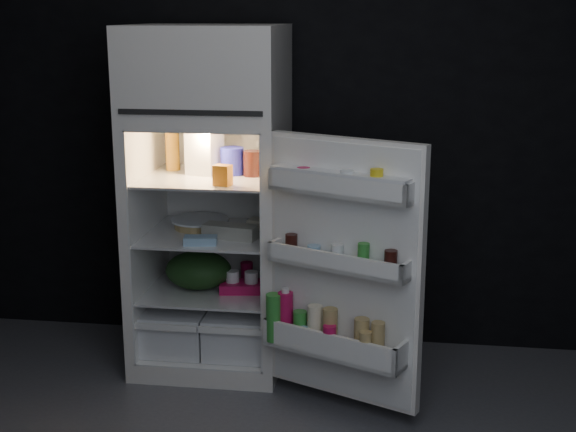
# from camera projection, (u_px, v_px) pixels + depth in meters

# --- Properties ---
(wall_back) EXTENTS (4.00, 0.00, 2.70)m
(wall_back) POSITION_uv_depth(u_px,v_px,m) (302.00, 105.00, 4.37)
(wall_back) COLOR black
(wall_back) RESTS_ON ground
(refrigerator) EXTENTS (0.76, 0.71, 1.78)m
(refrigerator) POSITION_uv_depth(u_px,v_px,m) (211.00, 188.00, 4.16)
(refrigerator) COLOR white
(refrigerator) RESTS_ON ground
(fridge_door) EXTENTS (0.73, 0.47, 1.22)m
(fridge_door) POSITION_uv_depth(u_px,v_px,m) (340.00, 276.00, 3.62)
(fridge_door) COLOR white
(fridge_door) RESTS_ON ground
(milk_jug) EXTENTS (0.19, 0.19, 0.24)m
(milk_jug) POSITION_uv_depth(u_px,v_px,m) (205.00, 151.00, 4.12)
(milk_jug) COLOR white
(milk_jug) RESTS_ON refrigerator
(mayo_jar) EXTENTS (0.13, 0.13, 0.14)m
(mayo_jar) POSITION_uv_depth(u_px,v_px,m) (232.00, 161.00, 4.12)
(mayo_jar) COLOR #2024B0
(mayo_jar) RESTS_ON refrigerator
(jam_jar) EXTENTS (0.11, 0.11, 0.13)m
(jam_jar) POSITION_uv_depth(u_px,v_px,m) (253.00, 164.00, 4.08)
(jam_jar) COLOR black
(jam_jar) RESTS_ON refrigerator
(amber_bottle) EXTENTS (0.09, 0.09, 0.22)m
(amber_bottle) POSITION_uv_depth(u_px,v_px,m) (172.00, 150.00, 4.22)
(amber_bottle) COLOR #C07D1E
(amber_bottle) RESTS_ON refrigerator
(small_carton) EXTENTS (0.09, 0.08, 0.10)m
(small_carton) POSITION_uv_depth(u_px,v_px,m) (223.00, 175.00, 3.86)
(small_carton) COLOR orange
(small_carton) RESTS_ON refrigerator
(egg_carton) EXTENTS (0.29, 0.15, 0.07)m
(egg_carton) POSITION_uv_depth(u_px,v_px,m) (230.00, 231.00, 4.06)
(egg_carton) COLOR gray
(egg_carton) RESTS_ON refrigerator
(pie) EXTENTS (0.36, 0.36, 0.04)m
(pie) POSITION_uv_depth(u_px,v_px,m) (200.00, 224.00, 4.26)
(pie) COLOR tan
(pie) RESTS_ON refrigerator
(flat_package) EXTENTS (0.17, 0.10, 0.04)m
(flat_package) POSITION_uv_depth(u_px,v_px,m) (200.00, 240.00, 3.95)
(flat_package) COLOR #82A9C9
(flat_package) RESTS_ON refrigerator
(wrapped_pkg) EXTENTS (0.13, 0.12, 0.05)m
(wrapped_pkg) POSITION_uv_depth(u_px,v_px,m) (260.00, 224.00, 4.25)
(wrapped_pkg) COLOR beige
(wrapped_pkg) RESTS_ON refrigerator
(produce_bag) EXTENTS (0.39, 0.34, 0.20)m
(produce_bag) POSITION_uv_depth(u_px,v_px,m) (199.00, 270.00, 4.21)
(produce_bag) COLOR #193815
(produce_bag) RESTS_ON refrigerator
(yogurt_tray) EXTENTS (0.26, 0.17, 0.05)m
(yogurt_tray) POSITION_uv_depth(u_px,v_px,m) (244.00, 287.00, 4.17)
(yogurt_tray) COLOR #BD104A
(yogurt_tray) RESTS_ON refrigerator
(small_can_red) EXTENTS (0.07, 0.07, 0.09)m
(small_can_red) POSITION_uv_depth(u_px,v_px,m) (247.00, 270.00, 4.37)
(small_can_red) COLOR #BD104A
(small_can_red) RESTS_ON refrigerator
(small_can_silver) EXTENTS (0.08, 0.08, 0.09)m
(small_can_silver) POSITION_uv_depth(u_px,v_px,m) (267.00, 275.00, 4.30)
(small_can_silver) COLOR silver
(small_can_silver) RESTS_ON refrigerator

